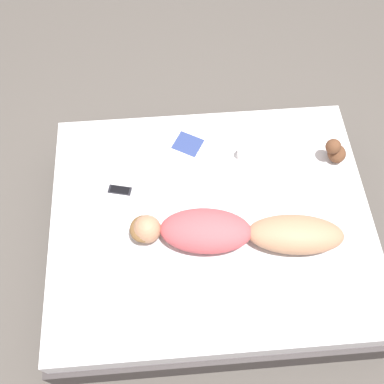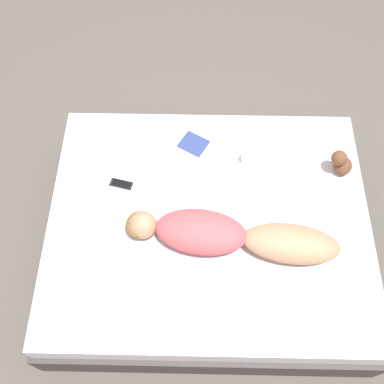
% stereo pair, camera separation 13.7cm
% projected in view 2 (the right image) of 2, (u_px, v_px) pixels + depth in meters
% --- Properties ---
extents(ground_plane, '(12.00, 12.00, 0.00)m').
position_uv_depth(ground_plane, '(207.00, 248.00, 3.29)').
color(ground_plane, '#4C4742').
extents(bed, '(1.73, 2.11, 0.49)m').
position_uv_depth(bed, '(208.00, 234.00, 3.08)').
color(bed, '#383333').
rests_on(bed, ground_plane).
extents(person, '(0.40, 1.32, 0.19)m').
position_uv_depth(person, '(229.00, 236.00, 2.71)').
color(person, '#A37556').
rests_on(person, bed).
extents(open_magazine, '(0.57, 0.48, 0.01)m').
position_uv_depth(open_magazine, '(185.00, 157.00, 3.09)').
color(open_magazine, white).
rests_on(open_magazine, bed).
extents(coffee_mug, '(0.11, 0.08, 0.09)m').
position_uv_depth(coffee_mug, '(247.00, 157.00, 3.04)').
color(coffee_mug, white).
rests_on(coffee_mug, bed).
extents(cell_phone, '(0.10, 0.16, 0.01)m').
position_uv_depth(cell_phone, '(121.00, 184.00, 2.98)').
color(cell_phone, black).
rests_on(cell_phone, bed).
extents(plush_toy, '(0.13, 0.16, 0.20)m').
position_uv_depth(plush_toy, '(341.00, 163.00, 2.96)').
color(plush_toy, brown).
rests_on(plush_toy, bed).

